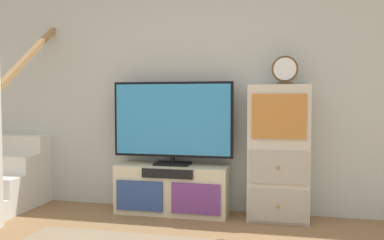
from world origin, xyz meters
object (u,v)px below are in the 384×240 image
object	(u,v)px
media_console	(172,189)
desk_clock	(285,70)
television	(173,121)
side_cabinet	(278,153)

from	to	relation	value
media_console	desk_clock	world-z (taller)	desk_clock
media_console	television	distance (m)	0.70
media_console	desk_clock	distance (m)	1.64
media_console	desk_clock	xyz separation A→B (m)	(1.12, -0.00, 1.20)
television	desk_clock	size ratio (longest dim) A/B	4.56
media_console	desk_clock	bearing A→B (deg)	-0.25
desk_clock	side_cabinet	bearing A→B (deg)	163.46
side_cabinet	desk_clock	world-z (taller)	desk_clock
side_cabinet	television	bearing A→B (deg)	179.27
side_cabinet	desk_clock	xyz separation A→B (m)	(0.05, -0.02, 0.79)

